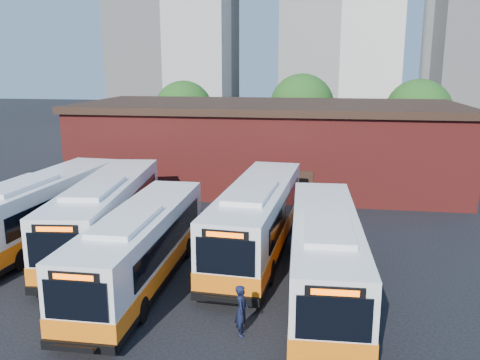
% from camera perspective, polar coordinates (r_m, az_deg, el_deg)
% --- Properties ---
extents(ground, '(220.00, 220.00, 0.00)m').
position_cam_1_polar(ground, '(21.44, -2.51, -12.78)').
color(ground, black).
extents(bus_farwest, '(3.58, 13.43, 3.62)m').
position_cam_1_polar(bus_farwest, '(28.77, -21.55, -3.43)').
color(bus_farwest, white).
rests_on(bus_farwest, ground).
extents(bus_west, '(4.18, 13.51, 3.63)m').
position_cam_1_polar(bus_west, '(27.10, -14.75, -3.91)').
color(bus_west, white).
rests_on(bus_west, ground).
extents(bus_midwest, '(2.65, 12.39, 3.37)m').
position_cam_1_polar(bus_midwest, '(22.35, -11.10, -7.66)').
color(bus_midwest, white).
rests_on(bus_midwest, ground).
extents(bus_mideast, '(3.64, 13.47, 3.63)m').
position_cam_1_polar(bus_mideast, '(25.43, 1.96, -4.59)').
color(bus_mideast, white).
rests_on(bus_mideast, ground).
extents(bus_east, '(3.08, 12.85, 3.48)m').
position_cam_1_polar(bus_east, '(21.22, 9.48, -8.59)').
color(bus_east, white).
rests_on(bus_east, ground).
extents(transit_worker, '(0.47, 0.69, 1.84)m').
position_cam_1_polar(transit_worker, '(18.24, 0.18, -14.41)').
color(transit_worker, black).
rests_on(transit_worker, ground).
extents(depot_building, '(28.60, 12.60, 6.40)m').
position_cam_1_polar(depot_building, '(39.58, 3.20, 4.12)').
color(depot_building, maroon).
rests_on(depot_building, ground).
extents(tree_west, '(6.00, 6.00, 7.65)m').
position_cam_1_polar(tree_west, '(52.99, -6.34, 7.80)').
color(tree_west, '#382314').
rests_on(tree_west, ground).
extents(tree_mid, '(6.56, 6.56, 8.36)m').
position_cam_1_polar(tree_mid, '(53.12, 6.96, 8.27)').
color(tree_mid, '#382314').
rests_on(tree_mid, ground).
extents(tree_east, '(6.24, 6.24, 7.96)m').
position_cam_1_polar(tree_east, '(50.94, 19.37, 7.16)').
color(tree_east, '#382314').
rests_on(tree_east, ground).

